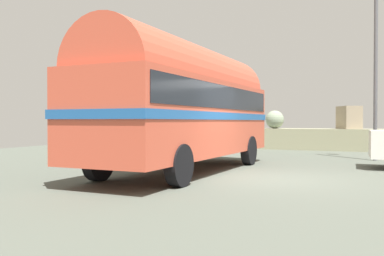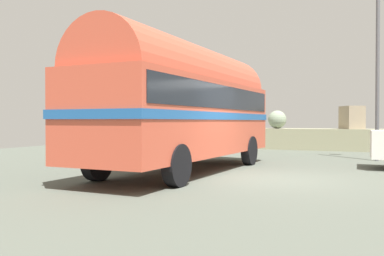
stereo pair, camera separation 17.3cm
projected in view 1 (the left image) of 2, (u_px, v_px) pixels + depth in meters
ground at (270, 179)px, 10.65m from camera, size 32.00×26.00×0.02m
breakwater at (326, 137)px, 21.39m from camera, size 31.36×2.29×2.47m
vintage_coach at (186, 102)px, 12.11m from camera, size 2.66×8.65×3.70m
lamp_post at (378, 60)px, 15.52m from camera, size 0.88×0.54×6.70m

